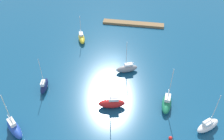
# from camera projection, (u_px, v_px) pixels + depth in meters

# --- Properties ---
(water) EXTENTS (160.00, 160.00, 0.00)m
(water) POSITION_uv_depth(u_px,v_px,m) (116.00, 58.00, 75.12)
(water) COLOR navy
(water) RESTS_ON ground
(pier_dock) EXTENTS (21.39, 2.57, 0.81)m
(pier_dock) POSITION_uv_depth(u_px,v_px,m) (133.00, 24.00, 89.22)
(pier_dock) COLOR olive
(pier_dock) RESTS_ON ground
(sailboat_green_far_south) EXTENTS (2.88, 6.67, 12.13)m
(sailboat_green_far_south) POSITION_uv_depth(u_px,v_px,m) (167.00, 103.00, 60.19)
(sailboat_green_far_south) COLOR #19724C
(sailboat_green_far_south) RESTS_ON water
(sailboat_white_by_breakwater) EXTENTS (5.98, 5.47, 10.48)m
(sailboat_white_by_breakwater) POSITION_uv_depth(u_px,v_px,m) (208.00, 125.00, 55.33)
(sailboat_white_by_breakwater) COLOR white
(sailboat_white_by_breakwater) RESTS_ON water
(sailboat_gray_lone_north) EXTENTS (6.29, 3.97, 9.97)m
(sailboat_gray_lone_north) POSITION_uv_depth(u_px,v_px,m) (127.00, 68.00, 69.77)
(sailboat_gray_lone_north) COLOR gray
(sailboat_gray_lone_north) RESTS_ON water
(sailboat_red_center_basin) EXTENTS (6.63, 3.22, 10.15)m
(sailboat_red_center_basin) POSITION_uv_depth(u_px,v_px,m) (112.00, 103.00, 59.98)
(sailboat_red_center_basin) COLOR red
(sailboat_red_center_basin) RESTS_ON water
(sailboat_navy_off_beacon) EXTENTS (2.25, 5.58, 9.75)m
(sailboat_navy_off_beacon) POSITION_uv_depth(u_px,v_px,m) (44.00, 86.00, 64.59)
(sailboat_navy_off_beacon) COLOR #141E4C
(sailboat_navy_off_beacon) RESTS_ON water
(sailboat_yellow_near_pier) EXTENTS (3.94, 6.29, 9.13)m
(sailboat_yellow_near_pier) POSITION_uv_depth(u_px,v_px,m) (82.00, 38.00, 81.21)
(sailboat_yellow_near_pier) COLOR yellow
(sailboat_yellow_near_pier) RESTS_ON water
(sailboat_blue_lone_south) EXTENTS (6.24, 5.85, 11.89)m
(sailboat_blue_lone_south) POSITION_uv_depth(u_px,v_px,m) (14.00, 128.00, 54.64)
(sailboat_blue_lone_south) COLOR #2347B2
(sailboat_blue_lone_south) RESTS_ON water
(mooring_buoy_red) EXTENTS (0.83, 0.83, 0.83)m
(mooring_buoy_red) POSITION_uv_depth(u_px,v_px,m) (170.00, 138.00, 53.73)
(mooring_buoy_red) COLOR red
(mooring_buoy_red) RESTS_ON water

